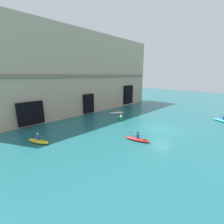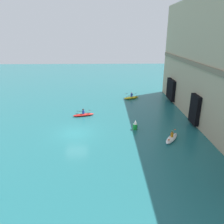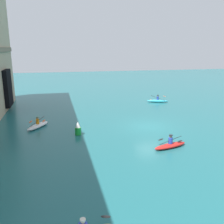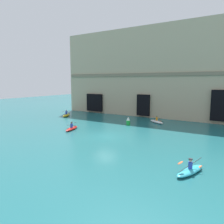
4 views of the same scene
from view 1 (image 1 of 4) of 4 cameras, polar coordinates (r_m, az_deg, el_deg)
ground_plane at (r=22.20m, az=18.67°, el=-6.44°), size 120.00×120.00×0.00m
cliff_bluff at (r=32.19m, az=-11.54°, el=13.96°), size 35.44×6.78×15.35m
kayak_yellow at (r=19.05m, az=-26.26°, el=-9.79°), size 1.83×2.94×1.15m
kayak_white at (r=29.54m, az=1.79°, el=-0.26°), size 2.87×2.29×1.07m
kayak_cyan at (r=30.50m, az=36.60°, el=-2.62°), size 1.61×3.06×1.04m
kayak_red at (r=17.88m, az=9.68°, el=-10.09°), size 1.41×3.00×1.05m
marker_buoy at (r=25.06m, az=3.38°, el=-2.08°), size 0.54×0.54×1.21m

